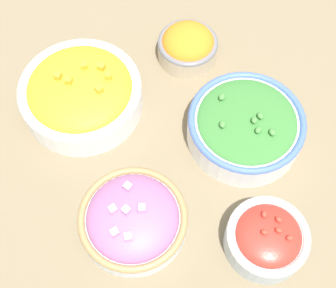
{
  "coord_description": "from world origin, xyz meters",
  "views": [
    {
      "loc": [
        0.29,
        -0.22,
        0.73
      ],
      "look_at": [
        0.0,
        0.0,
        0.03
      ],
      "focal_mm": 50.0,
      "sensor_mm": 36.0,
      "label": 1
    }
  ],
  "objects_px": {
    "bowl_squash": "(81,93)",
    "bowl_cherry_tomatoes": "(267,238)",
    "bowl_broccoli": "(246,126)",
    "bowl_red_onion": "(133,219)",
    "bowl_carrots": "(188,46)"
  },
  "relations": [
    {
      "from": "bowl_cherry_tomatoes",
      "to": "bowl_broccoli",
      "type": "relative_size",
      "value": 0.63
    },
    {
      "from": "bowl_cherry_tomatoes",
      "to": "bowl_red_onion",
      "type": "distance_m",
      "value": 0.21
    },
    {
      "from": "bowl_cherry_tomatoes",
      "to": "bowl_red_onion",
      "type": "bearing_deg",
      "value": -136.66
    },
    {
      "from": "bowl_cherry_tomatoes",
      "to": "bowl_red_onion",
      "type": "relative_size",
      "value": 0.73
    },
    {
      "from": "bowl_cherry_tomatoes",
      "to": "bowl_broccoli",
      "type": "distance_m",
      "value": 0.2
    },
    {
      "from": "bowl_carrots",
      "to": "bowl_broccoli",
      "type": "bearing_deg",
      "value": -9.49
    },
    {
      "from": "bowl_cherry_tomatoes",
      "to": "bowl_broccoli",
      "type": "xyz_separation_m",
      "value": [
        -0.17,
        0.1,
        0.0
      ]
    },
    {
      "from": "bowl_broccoli",
      "to": "bowl_red_onion",
      "type": "xyz_separation_m",
      "value": [
        0.01,
        -0.25,
        -0.01
      ]
    },
    {
      "from": "bowl_cherry_tomatoes",
      "to": "bowl_carrots",
      "type": "relative_size",
      "value": 1.11
    },
    {
      "from": "bowl_squash",
      "to": "bowl_cherry_tomatoes",
      "type": "bearing_deg",
      "value": 11.94
    },
    {
      "from": "bowl_broccoli",
      "to": "bowl_red_onion",
      "type": "bearing_deg",
      "value": -86.7
    },
    {
      "from": "bowl_red_onion",
      "to": "bowl_squash",
      "type": "bearing_deg",
      "value": 166.06
    },
    {
      "from": "bowl_carrots",
      "to": "bowl_cherry_tomatoes",
      "type": "bearing_deg",
      "value": -20.65
    },
    {
      "from": "bowl_squash",
      "to": "bowl_carrots",
      "type": "relative_size",
      "value": 1.9
    },
    {
      "from": "bowl_red_onion",
      "to": "bowl_carrots",
      "type": "distance_m",
      "value": 0.35
    }
  ]
}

